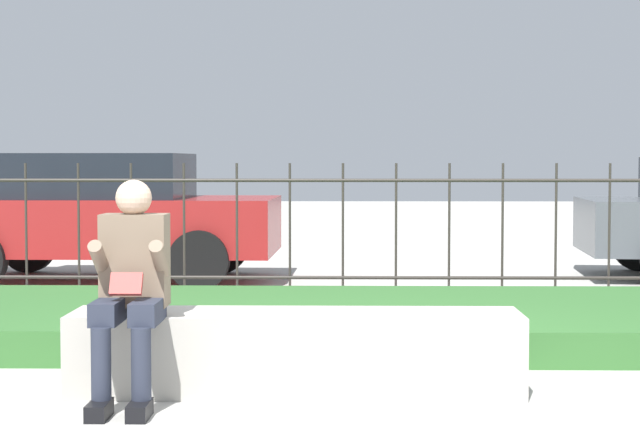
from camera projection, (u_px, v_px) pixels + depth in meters
The scene contains 6 objects.
ground_plane at pixel (346, 392), 6.44m from camera, with size 60.00×60.00×0.00m, color #B2AFA8.
stone_bench at pixel (296, 356), 6.44m from camera, with size 2.71×0.55×0.49m.
person_seated_reader at pixel (131, 281), 6.12m from camera, with size 0.42×0.73×1.29m.
grass_berm at pixel (344, 321), 8.46m from camera, with size 9.62×2.65×0.25m.
iron_fence at pixel (343, 231), 10.22m from camera, with size 7.62×0.03×1.37m.
car_parked_left at pixel (103, 213), 12.39m from camera, with size 3.96×2.07×1.48m.
Camera 1 is at (-0.05, -6.38, 1.40)m, focal length 60.00 mm.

